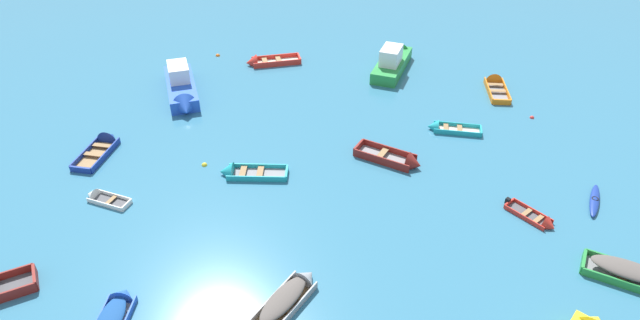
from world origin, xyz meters
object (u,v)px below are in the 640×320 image
at_px(rowboat_white_back_row_left, 99,197).
at_px(rowboat_turquoise_near_right, 239,172).
at_px(rowboat_maroon_back_row_center, 400,161).
at_px(mooring_buoy_outer_edge, 205,165).
at_px(rowboat_deep_blue_distant_center, 105,144).
at_px(rowboat_red_center, 540,221).
at_px(motor_launch_green_back_row_right, 393,60).
at_px(rowboat_red_cluster_outer, 262,62).
at_px(mooring_buoy_central, 218,56).
at_px(rowboat_blue_far_back, 116,311).
at_px(motor_launch_blue_midfield_right, 182,88).
at_px(mooring_buoy_midfield, 532,118).
at_px(rowboat_turquoise_foreground_center, 443,128).
at_px(kayak_deep_blue_midfield_left, 595,200).
at_px(rowboat_grey_far_right, 292,293).
at_px(rowboat_orange_cluster_inner, 494,84).

distance_m(rowboat_white_back_row_left, rowboat_turquoise_near_right, 7.83).
distance_m(rowboat_maroon_back_row_center, mooring_buoy_outer_edge, 11.87).
xyz_separation_m(rowboat_deep_blue_distant_center, rowboat_red_center, (26.24, -1.06, -0.06)).
height_order(motor_launch_green_back_row_right, rowboat_red_cluster_outer, motor_launch_green_back_row_right).
bearing_deg(mooring_buoy_central, motor_launch_green_back_row_right, 4.39).
bearing_deg(rowboat_blue_far_back, motor_launch_blue_midfield_right, 107.21).
bearing_deg(rowboat_blue_far_back, mooring_buoy_midfield, 49.02).
bearing_deg(rowboat_red_center, rowboat_turquoise_foreground_center, 123.93).
relative_size(rowboat_red_center, kayak_deep_blue_midfield_left, 0.88).
bearing_deg(kayak_deep_blue_midfield_left, rowboat_maroon_back_row_center, 173.99).
distance_m(rowboat_turquoise_near_right, mooring_buoy_outer_edge, 2.41).
distance_m(rowboat_blue_far_back, rowboat_grey_far_right, 7.66).
bearing_deg(rowboat_grey_far_right, motor_launch_green_back_row_right, 86.75).
bearing_deg(rowboat_deep_blue_distant_center, mooring_buoy_central, 83.59).
relative_size(rowboat_grey_far_right, mooring_buoy_central, 11.53).
distance_m(rowboat_blue_far_back, rowboat_red_cluster_outer, 25.60).
relative_size(motor_launch_green_back_row_right, kayak_deep_blue_midfield_left, 2.21).
bearing_deg(rowboat_white_back_row_left, kayak_deep_blue_midfield_left, 12.99).
relative_size(motor_launch_green_back_row_right, rowboat_red_center, 2.52).
bearing_deg(rowboat_red_center, rowboat_blue_far_back, -150.14).
bearing_deg(motor_launch_green_back_row_right, rowboat_white_back_row_left, -123.95).
xyz_separation_m(rowboat_maroon_back_row_center, rowboat_orange_cluster_inner, (5.79, 11.79, -0.04)).
bearing_deg(rowboat_maroon_back_row_center, rowboat_turquoise_near_right, -159.76).
bearing_deg(kayak_deep_blue_midfield_left, rowboat_turquoise_foreground_center, 146.46).
bearing_deg(motor_launch_blue_midfield_right, rowboat_grey_far_right, -51.19).
bearing_deg(rowboat_red_cluster_outer, rowboat_grey_far_right, -68.26).
distance_m(rowboat_turquoise_foreground_center, rowboat_orange_cluster_inner, 8.07).
height_order(motor_launch_green_back_row_right, rowboat_orange_cluster_inner, motor_launch_green_back_row_right).
xyz_separation_m(rowboat_orange_cluster_inner, rowboat_turquoise_near_right, (-14.93, -15.16, -0.02)).
bearing_deg(rowboat_orange_cluster_inner, kayak_deep_blue_midfield_left, -68.67).
bearing_deg(rowboat_white_back_row_left, rowboat_deep_blue_distant_center, 118.23).
bearing_deg(mooring_buoy_midfield, rowboat_grey_far_right, -121.66).
xyz_separation_m(rowboat_turquoise_near_right, mooring_buoy_central, (-7.69, 15.40, -0.17)).
distance_m(rowboat_orange_cluster_inner, motor_launch_blue_midfield_right, 23.44).
height_order(rowboat_orange_cluster_inner, mooring_buoy_midfield, rowboat_orange_cluster_inner).
relative_size(rowboat_red_center, mooring_buoy_outer_edge, 8.05).
bearing_deg(mooring_buoy_midfield, mooring_buoy_outer_edge, -151.94).
relative_size(rowboat_maroon_back_row_center, mooring_buoy_central, 12.09).
bearing_deg(rowboat_white_back_row_left, rowboat_red_center, 8.89).
relative_size(rowboat_blue_far_back, rowboat_deep_blue_distant_center, 0.87).
bearing_deg(motor_launch_green_back_row_right, kayak_deep_blue_midfield_left, -47.79).
bearing_deg(rowboat_maroon_back_row_center, rowboat_red_center, -24.86).
bearing_deg(rowboat_maroon_back_row_center, rowboat_orange_cluster_inner, 63.83).
bearing_deg(mooring_buoy_central, rowboat_grey_far_right, -60.52).
height_order(rowboat_red_cluster_outer, mooring_buoy_outer_edge, rowboat_red_cluster_outer).
distance_m(kayak_deep_blue_midfield_left, mooring_buoy_midfield, 9.09).
xyz_separation_m(rowboat_red_cluster_outer, mooring_buoy_outer_edge, (1.12, -14.27, -0.21)).
height_order(rowboat_red_center, rowboat_red_cluster_outer, rowboat_red_cluster_outer).
bearing_deg(rowboat_deep_blue_distant_center, motor_launch_green_back_row_right, 43.87).
bearing_deg(rowboat_orange_cluster_inner, mooring_buoy_midfield, -60.08).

